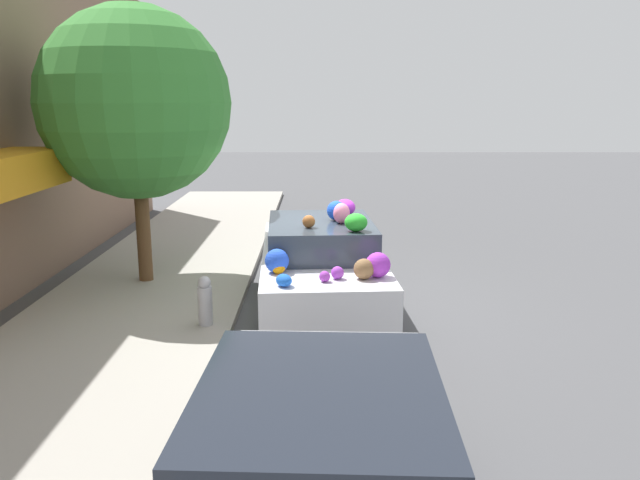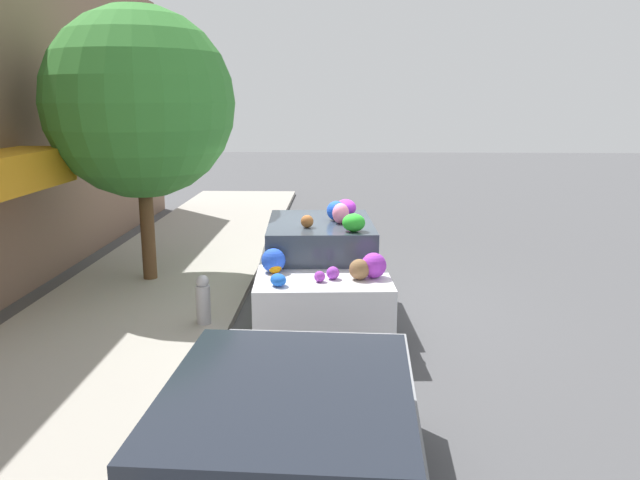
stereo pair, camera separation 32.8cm
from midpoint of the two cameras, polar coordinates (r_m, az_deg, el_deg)
The scene contains 6 objects.
ground_plane at distance 9.81m, azimuth -1.72°, elevation -6.23°, with size 60.00×60.00×0.00m, color #4C4C4F.
sidewalk_curb at distance 10.22m, azimuth -17.11°, elevation -5.68°, with size 24.00×3.20×0.11m.
street_tree at distance 10.94m, azimuth -17.38°, elevation 11.83°, with size 3.16×3.16×4.60m.
fire_hydrant at distance 8.84m, azimuth -11.52°, elevation -5.49°, with size 0.20×0.20×0.70m.
art_car at distance 9.54m, azimuth -0.94°, elevation -2.03°, with size 4.53×1.98×1.72m.
parked_car_plain at distance 4.47m, azimuth -2.18°, elevation -20.63°, with size 4.25×1.95×1.42m.
Camera 1 is at (-9.28, -0.09, 3.17)m, focal length 35.00 mm.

